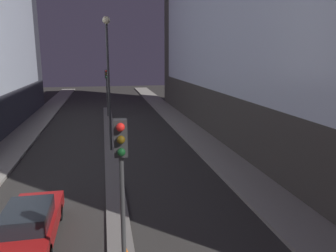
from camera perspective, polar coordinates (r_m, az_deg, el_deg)
The scene contains 5 objects.
median_strip at distance 24.10m, azimuth -9.95°, elevation -3.34°, with size 0.90×35.04×0.12m.
traffic_light_near at distance 8.07m, azimuth -8.09°, elevation -8.04°, with size 0.32×0.42×4.87m.
traffic_light_mid at distance 34.86m, azimuth -10.64°, elevation 7.46°, with size 0.32×0.42×4.87m.
street_lamp at distance 21.88m, azimuth -10.42°, elevation 10.37°, with size 0.49×0.49×8.74m.
car_left_lane at distance 12.77m, azimuth -22.90°, elevation -15.42°, with size 1.73×4.68×1.44m.
Camera 1 is at (-0.35, -4.71, 6.45)m, focal length 35.00 mm.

